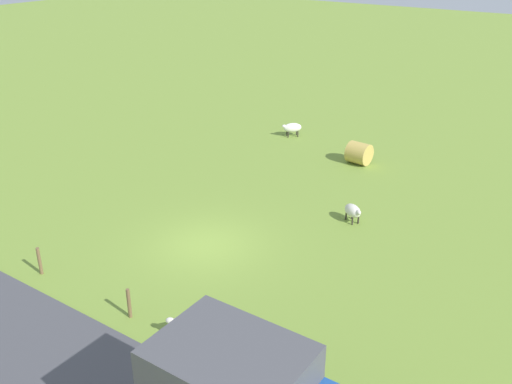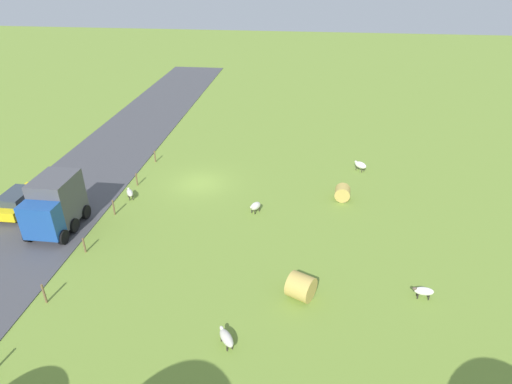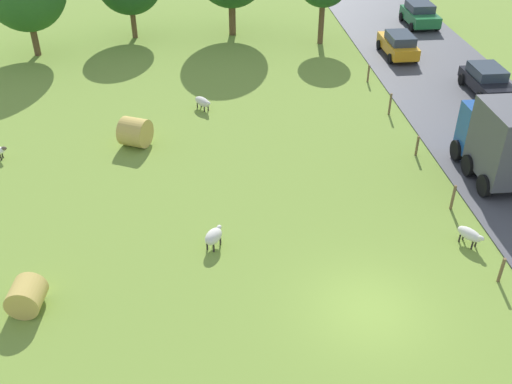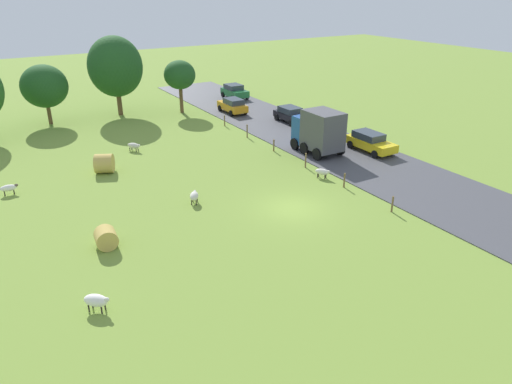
{
  "view_description": "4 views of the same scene",
  "coord_description": "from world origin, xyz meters",
  "px_view_note": "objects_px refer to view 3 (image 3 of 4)",
  "views": [
    {
      "loc": [
        14.98,
        12.6,
        11.19
      ],
      "look_at": [
        -2.77,
        0.46,
        1.36
      ],
      "focal_mm": 39.99,
      "sensor_mm": 36.0,
      "label": 1
    },
    {
      "loc": [
        -8.3,
        30.11,
        16.35
      ],
      "look_at": [
        -5.04,
        3.6,
        1.53
      ],
      "focal_mm": 30.13,
      "sensor_mm": 36.0,
      "label": 2
    },
    {
      "loc": [
        -5.19,
        -13.65,
        14.18
      ],
      "look_at": [
        -3.27,
        5.27,
        1.47
      ],
      "focal_mm": 40.92,
      "sensor_mm": 36.0,
      "label": 3
    },
    {
      "loc": [
        -15.79,
        -21.8,
        13.05
      ],
      "look_at": [
        -2.58,
        0.22,
        1.62
      ],
      "focal_mm": 33.1,
      "sensor_mm": 36.0,
      "label": 4
    }
  ],
  "objects_px": {
    "car_1": "(420,14)",
    "sheep_3": "(214,236)",
    "sheep_2": "(203,102)",
    "hay_bale_1": "(27,296)",
    "hay_bale_0": "(135,132)",
    "car_3": "(398,44)",
    "truck_0": "(504,140)",
    "sheep_1": "(470,234)",
    "car_0": "(487,80)"
  },
  "relations": [
    {
      "from": "sheep_3",
      "to": "car_0",
      "type": "relative_size",
      "value": 0.27
    },
    {
      "from": "car_1",
      "to": "hay_bale_1",
      "type": "bearing_deg",
      "value": -129.57
    },
    {
      "from": "sheep_3",
      "to": "hay_bale_1",
      "type": "relative_size",
      "value": 0.92
    },
    {
      "from": "sheep_2",
      "to": "car_0",
      "type": "height_order",
      "value": "car_0"
    },
    {
      "from": "sheep_1",
      "to": "hay_bale_1",
      "type": "distance_m",
      "value": 16.15
    },
    {
      "from": "car_1",
      "to": "sheep_1",
      "type": "bearing_deg",
      "value": -104.87
    },
    {
      "from": "car_1",
      "to": "car_0",
      "type": "bearing_deg",
      "value": -91.11
    },
    {
      "from": "sheep_1",
      "to": "truck_0",
      "type": "height_order",
      "value": "truck_0"
    },
    {
      "from": "sheep_2",
      "to": "hay_bale_1",
      "type": "bearing_deg",
      "value": -112.72
    },
    {
      "from": "truck_0",
      "to": "car_3",
      "type": "height_order",
      "value": "truck_0"
    },
    {
      "from": "hay_bale_1",
      "to": "car_3",
      "type": "bearing_deg",
      "value": 48.11
    },
    {
      "from": "hay_bale_1",
      "to": "car_1",
      "type": "xyz_separation_m",
      "value": [
        22.93,
        27.75,
        0.33
      ]
    },
    {
      "from": "sheep_1",
      "to": "hay_bale_1",
      "type": "height_order",
      "value": "hay_bale_1"
    },
    {
      "from": "sheep_3",
      "to": "car_3",
      "type": "height_order",
      "value": "car_3"
    },
    {
      "from": "sheep_1",
      "to": "sheep_3",
      "type": "distance_m",
      "value": 9.77
    },
    {
      "from": "car_3",
      "to": "car_0",
      "type": "bearing_deg",
      "value": -61.68
    },
    {
      "from": "hay_bale_0",
      "to": "truck_0",
      "type": "relative_size",
      "value": 0.33
    },
    {
      "from": "hay_bale_1",
      "to": "car_1",
      "type": "distance_m",
      "value": 36.0
    },
    {
      "from": "sheep_1",
      "to": "sheep_2",
      "type": "distance_m",
      "value": 16.29
    },
    {
      "from": "sheep_3",
      "to": "truck_0",
      "type": "relative_size",
      "value": 0.25
    },
    {
      "from": "car_1",
      "to": "sheep_3",
      "type": "bearing_deg",
      "value": -123.53
    },
    {
      "from": "sheep_1",
      "to": "hay_bale_1",
      "type": "bearing_deg",
      "value": -173.53
    },
    {
      "from": "truck_0",
      "to": "car_0",
      "type": "bearing_deg",
      "value": 68.68
    },
    {
      "from": "car_0",
      "to": "car_1",
      "type": "bearing_deg",
      "value": 88.89
    },
    {
      "from": "car_0",
      "to": "car_1",
      "type": "height_order",
      "value": "car_1"
    },
    {
      "from": "sheep_3",
      "to": "car_3",
      "type": "relative_size",
      "value": 0.26
    },
    {
      "from": "sheep_2",
      "to": "car_0",
      "type": "bearing_deg",
      "value": 1.88
    },
    {
      "from": "sheep_2",
      "to": "car_3",
      "type": "distance_m",
      "value": 14.79
    },
    {
      "from": "hay_bale_0",
      "to": "hay_bale_1",
      "type": "distance_m",
      "value": 11.42
    },
    {
      "from": "hay_bale_1",
      "to": "car_0",
      "type": "height_order",
      "value": "car_0"
    },
    {
      "from": "hay_bale_1",
      "to": "truck_0",
      "type": "relative_size",
      "value": 0.27
    },
    {
      "from": "hay_bale_0",
      "to": "sheep_1",
      "type": "bearing_deg",
      "value": -34.94
    },
    {
      "from": "hay_bale_1",
      "to": "car_3",
      "type": "height_order",
      "value": "car_3"
    },
    {
      "from": "car_1",
      "to": "car_3",
      "type": "relative_size",
      "value": 0.95
    },
    {
      "from": "sheep_2",
      "to": "truck_0",
      "type": "bearing_deg",
      "value": -32.89
    },
    {
      "from": "sheep_2",
      "to": "car_3",
      "type": "bearing_deg",
      "value": 27.24
    },
    {
      "from": "sheep_1",
      "to": "car_3",
      "type": "relative_size",
      "value": 0.28
    },
    {
      "from": "sheep_3",
      "to": "truck_0",
      "type": "xyz_separation_m",
      "value": [
        12.89,
        3.72,
        1.42
      ]
    },
    {
      "from": "truck_0",
      "to": "hay_bale_0",
      "type": "bearing_deg",
      "value": 164.03
    },
    {
      "from": "sheep_1",
      "to": "hay_bale_0",
      "type": "height_order",
      "value": "hay_bale_0"
    },
    {
      "from": "hay_bale_0",
      "to": "car_0",
      "type": "bearing_deg",
      "value": 12.09
    },
    {
      "from": "hay_bale_0",
      "to": "car_3",
      "type": "height_order",
      "value": "car_3"
    },
    {
      "from": "sheep_2",
      "to": "hay_bale_1",
      "type": "xyz_separation_m",
      "value": [
        -6.2,
        -14.79,
        0.11
      ]
    },
    {
      "from": "truck_0",
      "to": "car_1",
      "type": "relative_size",
      "value": 1.12
    },
    {
      "from": "sheep_2",
      "to": "car_3",
      "type": "xyz_separation_m",
      "value": [
        13.14,
        6.76,
        0.42
      ]
    },
    {
      "from": "sheep_2",
      "to": "hay_bale_0",
      "type": "bearing_deg",
      "value": -132.39
    },
    {
      "from": "hay_bale_1",
      "to": "car_0",
      "type": "xyz_separation_m",
      "value": [
        22.69,
        15.33,
        0.26
      ]
    },
    {
      "from": "hay_bale_0",
      "to": "car_1",
      "type": "distance_m",
      "value": 26.14
    },
    {
      "from": "car_3",
      "to": "hay_bale_0",
      "type": "bearing_deg",
      "value": -147.63
    },
    {
      "from": "sheep_1",
      "to": "truck_0",
      "type": "xyz_separation_m",
      "value": [
        3.15,
        4.56,
        1.44
      ]
    }
  ]
}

